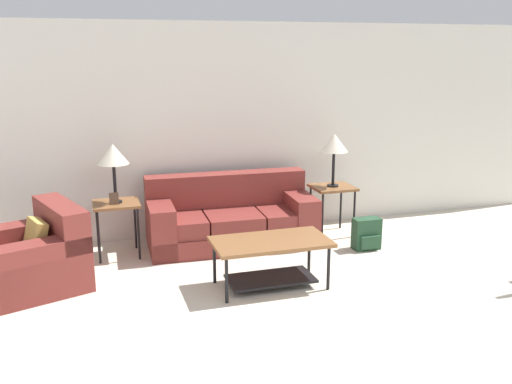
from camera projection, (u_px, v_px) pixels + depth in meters
wall_back at (250, 129)px, 7.16m from camera, size 9.12×0.06×2.60m
couch at (231, 220)px, 6.78m from camera, size 1.98×0.91×0.82m
armchair at (29, 260)px, 5.53m from camera, size 1.30×1.25×0.80m
coffee_table at (271, 252)px, 5.54m from camera, size 1.13×0.61×0.48m
side_table_left at (116, 209)px, 6.33m from camera, size 0.51×0.46×0.62m
side_table_right at (333, 192)px, 7.09m from camera, size 0.51×0.46×0.62m
table_lamp_left at (113, 155)px, 6.19m from camera, size 0.34×0.34×0.66m
table_lamp_right at (334, 144)px, 6.94m from camera, size 0.34×0.34×0.66m
backpack at (367, 234)px, 6.63m from camera, size 0.32×0.24×0.37m
picture_frame at (114, 199)px, 6.23m from camera, size 0.10×0.04×0.13m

